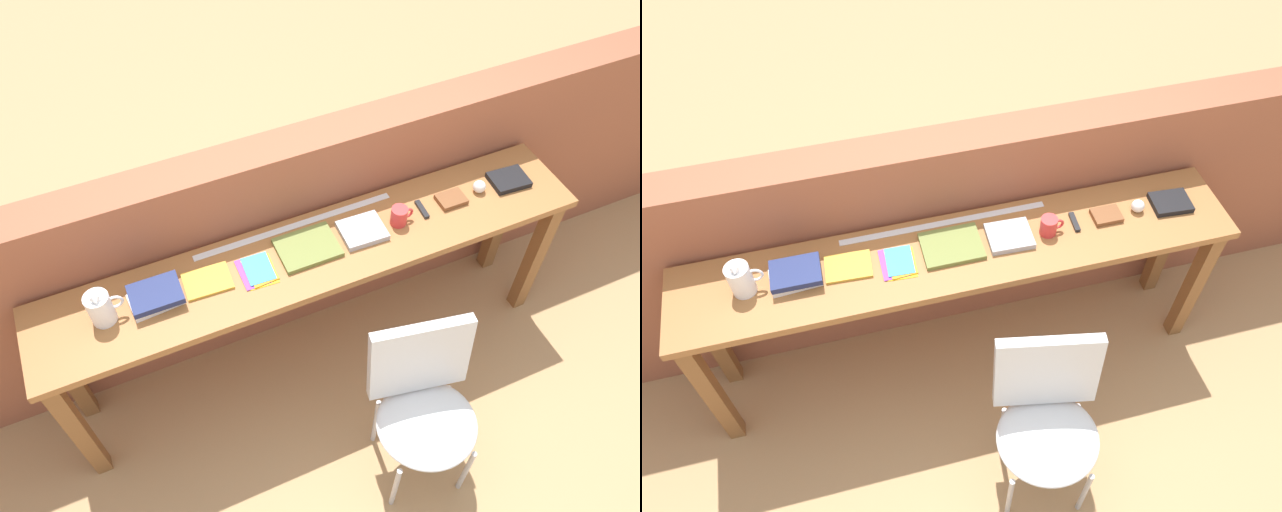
{
  "view_description": "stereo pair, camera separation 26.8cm",
  "coord_description": "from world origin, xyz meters",
  "views": [
    {
      "loc": [
        -0.68,
        -1.28,
        2.99
      ],
      "look_at": [
        0.0,
        0.25,
        0.9
      ],
      "focal_mm": 35.0,
      "sensor_mm": 36.0,
      "label": 1
    },
    {
      "loc": [
        -0.42,
        -1.37,
        2.99
      ],
      "look_at": [
        0.0,
        0.25,
        0.9
      ],
      "focal_mm": 35.0,
      "sensor_mm": 36.0,
      "label": 2
    }
  ],
  "objects": [
    {
      "name": "multitool_folded",
      "position": [
        0.55,
        0.32,
        0.89
      ],
      "size": [
        0.03,
        0.11,
        0.02
      ],
      "primitive_type": "cube",
      "rotation": [
        0.0,
        0.0,
        -0.06
      ],
      "color": "black",
      "rests_on": "sideboard"
    },
    {
      "name": "pamphlet_pile_colourful",
      "position": [
        -0.27,
        0.3,
        0.89
      ],
      "size": [
        0.15,
        0.18,
        0.01
      ],
      "color": "yellow",
      "rests_on": "sideboard"
    },
    {
      "name": "ground_plane",
      "position": [
        0.0,
        0.0,
        0.0
      ],
      "size": [
        40.0,
        40.0,
        0.0
      ],
      "primitive_type": "plane",
      "color": "tan"
    },
    {
      "name": "leather_journal_brown",
      "position": [
        0.7,
        0.32,
        0.89
      ],
      "size": [
        0.13,
        0.1,
        0.02
      ],
      "primitive_type": "cube",
      "rotation": [
        0.0,
        0.0,
        -0.01
      ],
      "color": "brown",
      "rests_on": "sideboard"
    },
    {
      "name": "sideboard",
      "position": [
        0.0,
        0.3,
        0.74
      ],
      "size": [
        2.5,
        0.44,
        0.88
      ],
      "color": "#996033",
      "rests_on": "ground"
    },
    {
      "name": "magazine_cycling",
      "position": [
        -0.48,
        0.33,
        0.89
      ],
      "size": [
        0.2,
        0.16,
        0.01
      ],
      "primitive_type": "cube",
      "rotation": [
        0.0,
        0.0,
        -0.05
      ],
      "color": "gold",
      "rests_on": "sideboard"
    },
    {
      "name": "pitcher_white",
      "position": [
        -0.91,
        0.32,
        0.96
      ],
      "size": [
        0.14,
        0.1,
        0.18
      ],
      "color": "white",
      "rests_on": "sideboard"
    },
    {
      "name": "book_repair_rightmost",
      "position": [
        1.02,
        0.32,
        0.89
      ],
      "size": [
        0.19,
        0.15,
        0.03
      ],
      "primitive_type": "cube",
      "rotation": [
        0.0,
        0.0,
        -0.07
      ],
      "color": "black",
      "rests_on": "sideboard"
    },
    {
      "name": "book_open_centre",
      "position": [
        -0.03,
        0.32,
        0.89
      ],
      "size": [
        0.27,
        0.2,
        0.02
      ],
      "primitive_type": "cube",
      "rotation": [
        0.0,
        0.0,
        0.0
      ],
      "color": "olive",
      "rests_on": "sideboard"
    },
    {
      "name": "ruler_metal_back_edge",
      "position": [
        -0.03,
        0.47,
        0.88
      ],
      "size": [
        0.95,
        0.03,
        0.0
      ],
      "primitive_type": "cube",
      "color": "silver",
      "rests_on": "sideboard"
    },
    {
      "name": "sports_ball_small",
      "position": [
        0.85,
        0.32,
        0.91
      ],
      "size": [
        0.06,
        0.06,
        0.06
      ],
      "primitive_type": "sphere",
      "color": "silver",
      "rests_on": "sideboard"
    },
    {
      "name": "brick_wall_back",
      "position": [
        0.0,
        0.64,
        0.61
      ],
      "size": [
        6.0,
        0.2,
        1.23
      ],
      "primitive_type": "cube",
      "color": "#935138",
      "rests_on": "ground"
    },
    {
      "name": "mug",
      "position": [
        0.41,
        0.3,
        0.92
      ],
      "size": [
        0.11,
        0.08,
        0.09
      ],
      "color": "red",
      "rests_on": "sideboard"
    },
    {
      "name": "book_stack_leftmost",
      "position": [
        -0.7,
        0.32,
        0.91
      ],
      "size": [
        0.22,
        0.16,
        0.06
      ],
      "color": "white",
      "rests_on": "sideboard"
    },
    {
      "name": "chair_white_moulded",
      "position": [
        0.21,
        -0.39,
        0.53
      ],
      "size": [
        0.52,
        0.53,
        0.89
      ],
      "color": "silver",
      "rests_on": "ground"
    },
    {
      "name": "book_grey_hardcover",
      "position": [
        0.23,
        0.31,
        0.89
      ],
      "size": [
        0.2,
        0.18,
        0.03
      ],
      "primitive_type": "cube",
      "rotation": [
        0.0,
        0.0,
        -0.04
      ],
      "color": "#9E9EA3",
      "rests_on": "sideboard"
    }
  ]
}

